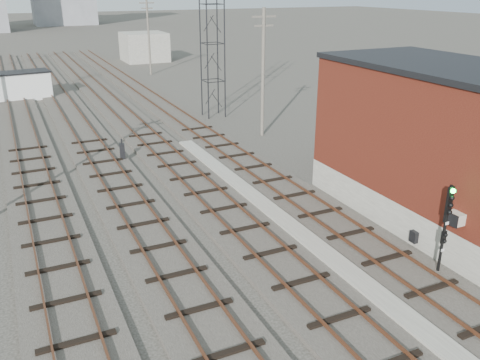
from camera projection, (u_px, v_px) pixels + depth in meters
ground at (95, 76)px, 62.12m from camera, size 320.00×320.00×0.00m
track_right at (166, 108)px, 45.31m from camera, size 3.20×90.00×0.39m
track_mid_right at (121, 113)px, 43.74m from camera, size 3.20×90.00×0.39m
track_mid_left at (73, 118)px, 42.16m from camera, size 3.20×90.00×0.39m
track_left at (21, 123)px, 40.58m from camera, size 3.20×90.00×0.39m
platform_curb at (286, 224)px, 23.38m from camera, size 0.90×28.00×0.26m
brick_building at (443, 144)px, 23.19m from camera, size 6.54×12.20×7.22m
lattice_tower at (212, 24)px, 40.45m from camera, size 1.60×1.60×15.00m
utility_pole_right_a at (263, 70)px, 35.90m from camera, size 1.80×0.24×9.00m
utility_pole_right_b at (149, 34)px, 61.26m from camera, size 1.80×0.24×9.00m
shed_right at (144, 47)px, 73.40m from camera, size 6.00×6.00×4.00m
signal_mast at (446, 225)px, 18.74m from camera, size 0.40×0.40×3.72m
switch_stand at (122, 152)px, 31.81m from camera, size 0.38×0.38×1.38m
site_trailer at (16, 86)px, 48.66m from camera, size 6.65×3.54×2.67m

